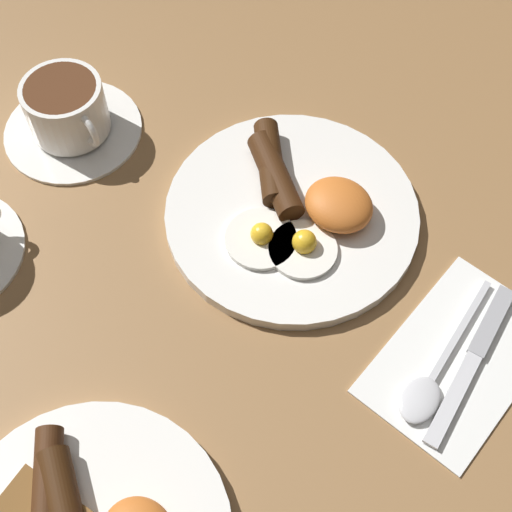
% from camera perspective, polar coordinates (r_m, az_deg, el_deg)
% --- Properties ---
extents(ground_plane, '(3.00, 3.00, 0.00)m').
position_cam_1_polar(ground_plane, '(0.79, 2.85, 3.09)').
color(ground_plane, olive).
extents(breakfast_plate_near, '(0.28, 0.28, 0.05)m').
position_cam_1_polar(breakfast_plate_near, '(0.78, 3.05, 3.75)').
color(breakfast_plate_near, white).
rests_on(breakfast_plate_near, ground_plane).
extents(teacup_near, '(0.16, 0.16, 0.07)m').
position_cam_1_polar(teacup_near, '(0.87, -14.79, 10.94)').
color(teacup_near, white).
rests_on(teacup_near, ground_plane).
extents(napkin, '(0.13, 0.20, 0.01)m').
position_cam_1_polar(napkin, '(0.73, 15.95, -7.79)').
color(napkin, white).
rests_on(napkin, ground_plane).
extents(knife, '(0.04, 0.19, 0.01)m').
position_cam_1_polar(knife, '(0.74, 17.15, -7.48)').
color(knife, silver).
rests_on(knife, napkin).
extents(spoon, '(0.04, 0.18, 0.01)m').
position_cam_1_polar(spoon, '(0.71, 13.63, -9.98)').
color(spoon, silver).
rests_on(spoon, napkin).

